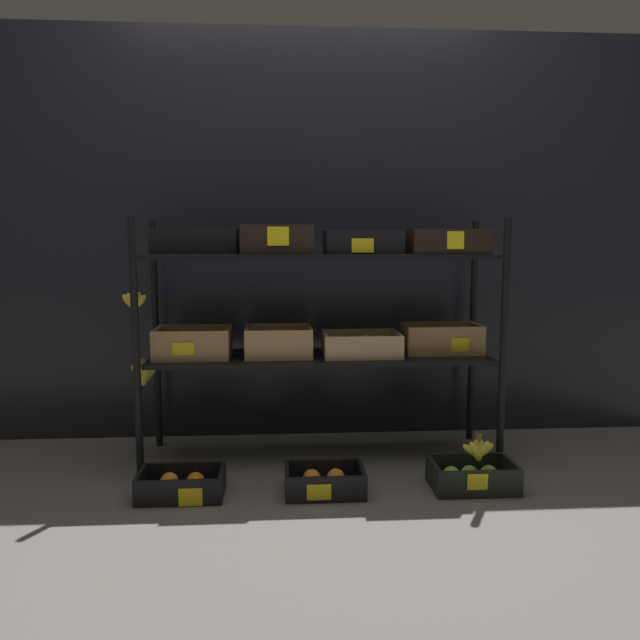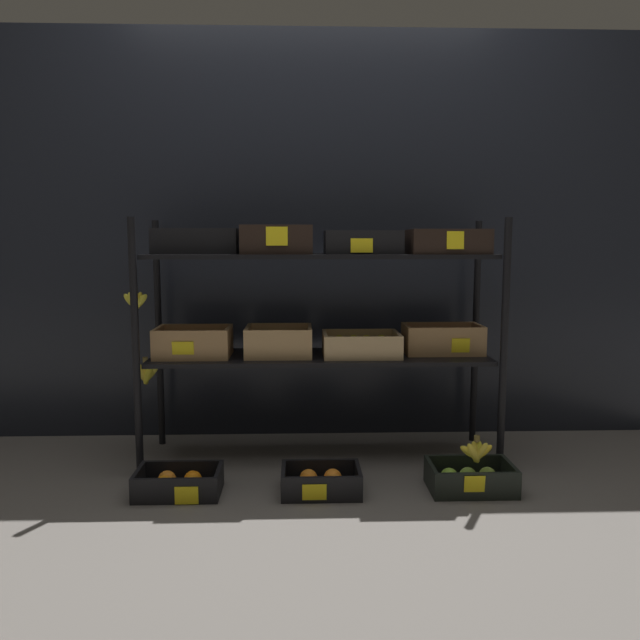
{
  "view_description": "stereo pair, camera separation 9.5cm",
  "coord_description": "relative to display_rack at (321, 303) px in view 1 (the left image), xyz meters",
  "views": [
    {
      "loc": [
        -0.19,
        -2.8,
        1.0
      ],
      "look_at": [
        0.0,
        0.0,
        0.65
      ],
      "focal_mm": 34.72,
      "sensor_mm": 36.0,
      "label": 1
    },
    {
      "loc": [
        -0.09,
        -2.81,
        1.0
      ],
      "look_at": [
        0.0,
        0.0,
        0.65
      ],
      "focal_mm": 34.72,
      "sensor_mm": 36.0,
      "label": 2
    }
  ],
  "objects": [
    {
      "name": "crate_ground_orange",
      "position": [
        -0.58,
        -0.41,
        -0.69
      ],
      "size": [
        0.34,
        0.21,
        0.1
      ],
      "color": "black",
      "rests_on": "ground_plane"
    },
    {
      "name": "crate_ground_left_orange",
      "position": [
        -0.02,
        -0.42,
        -0.69
      ],
      "size": [
        0.32,
        0.22,
        0.1
      ],
      "color": "black",
      "rests_on": "ground_plane"
    },
    {
      "name": "ground_plane",
      "position": [
        -0.0,
        0.01,
        -0.73
      ],
      "size": [
        10.0,
        10.0,
        0.0
      ],
      "primitive_type": "plane",
      "color": "#605B56"
    },
    {
      "name": "crate_ground_apple_green",
      "position": [
        0.59,
        -0.41,
        -0.68
      ],
      "size": [
        0.34,
        0.23,
        0.11
      ],
      "color": "black",
      "rests_on": "ground_plane"
    },
    {
      "name": "banana_bunch_loose",
      "position": [
        0.61,
        -0.41,
        -0.57
      ],
      "size": [
        0.15,
        0.05,
        0.12
      ],
      "color": "brown",
      "rests_on": "crate_ground_apple_green"
    },
    {
      "name": "storefront_wall",
      "position": [
        -0.0,
        0.42,
        0.29
      ],
      "size": [
        3.97,
        0.12,
        2.05
      ],
      "primitive_type": "cube",
      "color": "black",
      "rests_on": "ground_plane"
    },
    {
      "name": "display_rack",
      "position": [
        0.0,
        0.0,
        0.0
      ],
      "size": [
        1.69,
        0.46,
        1.11
      ],
      "color": "black",
      "rests_on": "ground_plane"
    }
  ]
}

